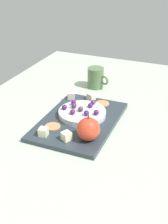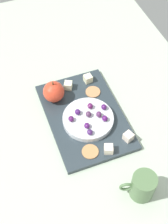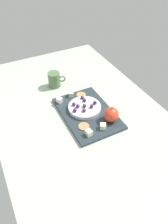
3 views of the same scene
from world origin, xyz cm
name	(u,v)px [view 2 (image 2 of 3)]	position (x,y,z in cm)	size (l,w,h in cm)	color
table	(93,114)	(0.00, 0.00, 2.03)	(143.92, 82.64, 4.07)	#ADBCA7
platter	(85,116)	(1.62, -3.56, 4.81)	(35.98, 24.28, 1.48)	#2A353C
serving_dish	(88,119)	(4.28, -3.44, 6.51)	(16.65, 16.65, 1.94)	silver
apple_whole	(54,92)	(-8.65, -10.90, 9.17)	(7.26, 7.26, 7.26)	red
apple_stem	(53,83)	(-8.65, -10.90, 13.40)	(0.50, 0.50, 1.20)	brown
cheese_cube_0	(68,85)	(-11.56, -4.83, 6.87)	(2.65, 2.65, 2.65)	#F4F0C2
cheese_cube_1	(109,149)	(17.14, -1.73, 6.87)	(2.65, 2.65, 2.65)	#F9E2CA
cheese_cube_2	(128,137)	(15.21, 5.81, 6.87)	(2.65, 2.65, 2.65)	#F9E2D0
cheese_cube_3	(88,79)	(-12.13, 2.85, 6.87)	(2.65, 2.65, 2.65)	#F0E9BC
cracker_0	(93,92)	(-6.59, 2.58, 5.75)	(5.17, 5.17, 0.40)	tan
cracker_1	(90,152)	(15.38, -7.03, 5.75)	(5.17, 5.17, 0.40)	tan
grape_0	(98,115)	(4.98, -0.37, 8.43)	(1.99, 1.80, 1.89)	#512654
grape_1	(78,112)	(1.70, -6.06, 8.42)	(1.99, 1.80, 1.89)	#431B61
grape_2	(90,132)	(10.27, -5.16, 8.31)	(1.99, 1.80, 1.66)	#43215E
grape_3	(105,118)	(7.17, 1.16, 8.42)	(1.99, 1.80, 1.89)	#4F1761
grape_4	(90,106)	(0.76, -1.35, 8.36)	(1.99, 1.80, 1.76)	#581A52
grape_5	(87,126)	(7.69, -5.13, 8.30)	(1.99, 1.80, 1.64)	#4B195E
grape_6	(89,114)	(3.73, -3.07, 8.37)	(1.99, 1.80, 1.77)	#4A2A4C
grape_7	(71,119)	(3.47, -8.95, 8.36)	(1.99, 1.80, 1.76)	#4D1955
grape_8	(104,107)	(2.79, 2.72, 8.35)	(1.99, 1.80, 1.73)	#46175A
cup	(142,186)	(32.08, 1.94, 8.46)	(6.92, 9.94, 8.78)	#527247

